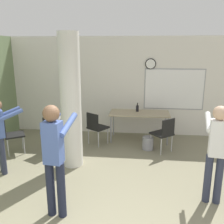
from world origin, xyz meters
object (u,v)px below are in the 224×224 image
object	(u,v)px
chair_table_right	(164,132)
person_watching_back	(1,131)
chair_by_left_wall	(11,133)
folding_table	(139,115)
chair_table_left	(96,126)
person_playing_front	(54,153)
bottle_on_table	(137,108)
chair_near_pillar	(54,132)
person_playing_side	(216,147)

from	to	relation	value
chair_table_right	person_watching_back	size ratio (longest dim) A/B	0.57
chair_table_right	chair_by_left_wall	bearing A→B (deg)	-172.77
folding_table	chair_table_right	bearing A→B (deg)	-52.23
chair_table_right	chair_table_left	world-z (taller)	same
folding_table	person_playing_front	size ratio (longest dim) A/B	0.93
folding_table	bottle_on_table	xyz separation A→B (m)	(-0.06, 0.13, 0.15)
chair_table_left	person_playing_front	world-z (taller)	person_playing_front
chair_near_pillar	chair_table_right	xyz separation A→B (m)	(2.66, 0.25, 0.00)
bottle_on_table	chair_near_pillar	world-z (taller)	bottle_on_table
folding_table	chair_table_left	xyz separation A→B (m)	(-1.11, -0.47, -0.22)
chair_table_right	person_watching_back	bearing A→B (deg)	-157.12
chair_near_pillar	chair_table_left	xyz separation A→B (m)	(0.95, 0.55, 0.00)
chair_table_right	chair_table_left	xyz separation A→B (m)	(-1.71, 0.30, 0.00)
chair_by_left_wall	person_watching_back	size ratio (longest dim) A/B	0.57
chair_by_left_wall	person_playing_side	size ratio (longest dim) A/B	0.53
folding_table	bottle_on_table	distance (m)	0.20
folding_table	person_watching_back	world-z (taller)	person_watching_back
chair_near_pillar	person_playing_front	size ratio (longest dim) A/B	0.50
bottle_on_table	person_playing_side	size ratio (longest dim) A/B	0.15
folding_table	chair_by_left_wall	size ratio (longest dim) A/B	1.85
chair_near_pillar	chair_by_left_wall	xyz separation A→B (m)	(-0.98, -0.21, 0.00)
chair_near_pillar	person_watching_back	size ratio (longest dim) A/B	0.57
chair_by_left_wall	person_playing_front	xyz separation A→B (m)	(1.83, -2.11, 0.51)
chair_table_left	person_playing_side	distance (m)	3.28
person_playing_front	chair_by_left_wall	bearing A→B (deg)	130.87
bottle_on_table	chair_table_right	world-z (taller)	bottle_on_table
chair_table_right	person_playing_front	xyz separation A→B (m)	(-1.81, -2.57, 0.51)
folding_table	person_playing_side	size ratio (longest dim) A/B	0.98
person_playing_front	person_watching_back	size ratio (longest dim) A/B	1.14
person_watching_back	chair_table_left	bearing A→B (deg)	46.64
bottle_on_table	chair_table_left	size ratio (longest dim) A/B	0.28
chair_by_left_wall	person_playing_side	xyz separation A→B (m)	(4.26, -1.50, 0.46)
person_playing_side	person_playing_front	xyz separation A→B (m)	(-2.43, -0.61, 0.05)
person_playing_side	folding_table	bearing A→B (deg)	113.99
folding_table	chair_near_pillar	world-z (taller)	chair_near_pillar
person_playing_side	chair_table_right	bearing A→B (deg)	107.53
person_playing_side	chair_by_left_wall	bearing A→B (deg)	160.57
chair_near_pillar	folding_table	bearing A→B (deg)	26.26
person_watching_back	person_playing_front	bearing A→B (deg)	-37.83
chair_table_right	person_watching_back	world-z (taller)	person_watching_back
person_playing_side	chair_near_pillar	bearing A→B (deg)	152.43
chair_near_pillar	person_playing_side	size ratio (longest dim) A/B	0.53
chair_table_right	person_playing_side	distance (m)	2.11
person_playing_side	person_playing_front	size ratio (longest dim) A/B	0.95
bottle_on_table	person_playing_front	xyz separation A→B (m)	(-1.15, -3.47, 0.15)
bottle_on_table	chair_by_left_wall	bearing A→B (deg)	-155.49
chair_near_pillar	person_playing_front	bearing A→B (deg)	-69.88
chair_near_pillar	bottle_on_table	bearing A→B (deg)	29.77
chair_table_left	folding_table	bearing A→B (deg)	22.73
bottle_on_table	folding_table	bearing A→B (deg)	-63.61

